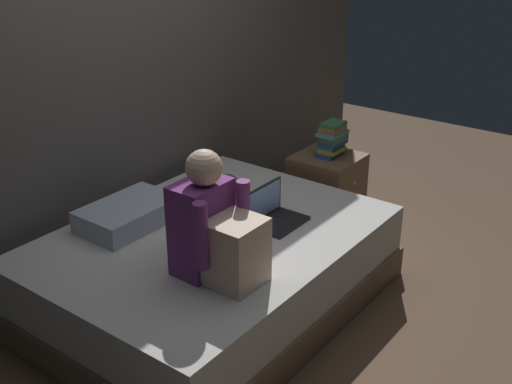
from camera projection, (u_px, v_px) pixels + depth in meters
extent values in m
plane|color=brown|center=(273.00, 305.00, 3.82)|extent=(8.00, 8.00, 0.00)
cube|color=#605B56|center=(117.00, 54.00, 3.93)|extent=(5.60, 0.10, 2.70)
cube|color=#7A6047|center=(213.00, 290.00, 3.80)|extent=(2.00, 1.50, 0.19)
cube|color=silver|center=(212.00, 255.00, 3.70)|extent=(1.96, 1.46, 0.29)
cube|color=brown|center=(326.00, 191.00, 4.68)|extent=(0.44, 0.44, 0.55)
sphere|color=gray|center=(354.00, 183.00, 4.51)|extent=(0.04, 0.04, 0.04)
cube|color=#75337A|center=(202.00, 227.00, 3.19)|extent=(0.30, 0.20, 0.48)
sphere|color=beige|center=(204.00, 168.00, 3.04)|extent=(0.18, 0.18, 0.18)
cube|color=beige|center=(236.00, 252.00, 3.09)|extent=(0.26, 0.24, 0.34)
cylinder|color=#75337A|center=(201.00, 236.00, 2.97)|extent=(0.07, 0.07, 0.34)
cylinder|color=#75337A|center=(243.00, 212.00, 3.20)|extent=(0.07, 0.07, 0.34)
cube|color=black|center=(280.00, 223.00, 3.74)|extent=(0.32, 0.22, 0.02)
cube|color=black|center=(264.00, 201.00, 3.75)|extent=(0.32, 0.01, 0.20)
cube|color=#8CB2EA|center=(265.00, 201.00, 3.75)|extent=(0.29, 0.00, 0.18)
cube|color=silver|center=(129.00, 214.00, 3.72)|extent=(0.56, 0.36, 0.13)
cube|color=#284C84|center=(329.00, 154.00, 4.56)|extent=(0.18, 0.14, 0.03)
cube|color=gold|center=(332.00, 150.00, 4.55)|extent=(0.18, 0.13, 0.03)
cube|color=teal|center=(330.00, 145.00, 4.56)|extent=(0.19, 0.14, 0.02)
cube|color=#284C84|center=(333.00, 142.00, 4.53)|extent=(0.20, 0.13, 0.04)
cube|color=#387042|center=(333.00, 138.00, 4.51)|extent=(0.19, 0.14, 0.04)
cube|color=teal|center=(332.00, 133.00, 4.50)|extent=(0.22, 0.15, 0.03)
cube|color=brown|center=(333.00, 129.00, 4.48)|extent=(0.18, 0.13, 0.04)
cube|color=#387042|center=(334.00, 124.00, 4.48)|extent=(0.17, 0.12, 0.03)
ellipsoid|color=#8E3D47|center=(221.00, 189.00, 4.05)|extent=(0.22, 0.19, 0.12)
ellipsoid|color=#8E3D47|center=(223.00, 185.00, 4.10)|extent=(0.23, 0.20, 0.13)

